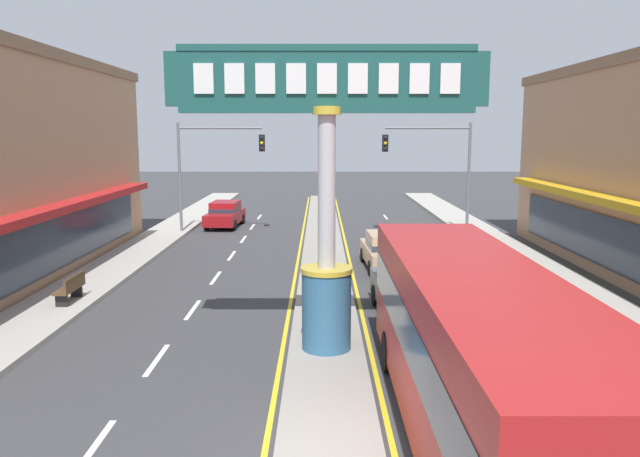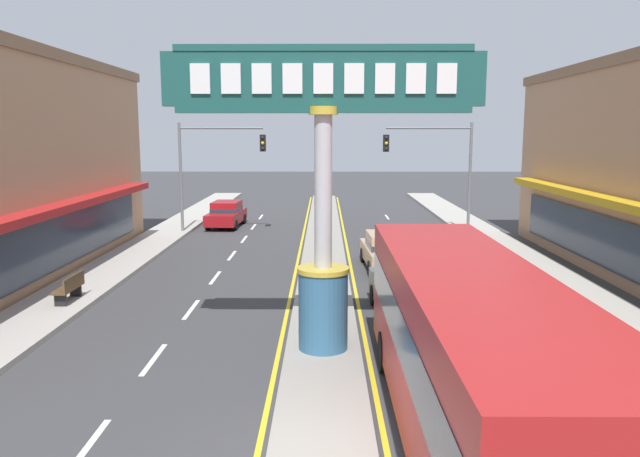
{
  "view_description": "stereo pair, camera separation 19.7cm",
  "coord_description": "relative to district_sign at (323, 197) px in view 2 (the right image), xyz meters",
  "views": [
    {
      "loc": [
        -0.17,
        -9.92,
        5.66
      ],
      "look_at": [
        -0.11,
        9.57,
        2.6
      ],
      "focal_mm": 34.4,
      "sensor_mm": 36.0,
      "label": 1
    },
    {
      "loc": [
        0.03,
        -9.92,
        5.66
      ],
      "look_at": [
        -0.11,
        9.57,
        2.6
      ],
      "focal_mm": 34.4,
      "sensor_mm": 36.0,
      "label": 2
    }
  ],
  "objects": [
    {
      "name": "median_strip",
      "position": [
        -0.0,
        12.74,
        -3.99
      ],
      "size": [
        1.95,
        52.0,
        0.14
      ],
      "primitive_type": "cube",
      "color": "gray",
      "rests_on": "ground"
    },
    {
      "name": "sidewalk_left",
      "position": [
        -8.79,
        10.74,
        -3.97
      ],
      "size": [
        2.42,
        60.0,
        0.18
      ],
      "primitive_type": "cube",
      "color": "#ADA89E",
      "rests_on": "ground"
    },
    {
      "name": "sidewalk_right",
      "position": [
        8.79,
        10.74,
        -3.97
      ],
      "size": [
        2.42,
        60.0,
        0.18
      ],
      "primitive_type": "cube",
      "color": "#ADA89E",
      "rests_on": "ground"
    },
    {
      "name": "lane_markings",
      "position": [
        -0.0,
        11.38,
        -4.06
      ],
      "size": [
        8.69,
        52.0,
        0.01
      ],
      "color": "silver",
      "rests_on": "ground"
    },
    {
      "name": "district_sign",
      "position": [
        0.0,
        0.0,
        0.0
      ],
      "size": [
        7.82,
        1.33,
        7.6
      ],
      "color": "#33668C",
      "rests_on": "median_strip"
    },
    {
      "name": "traffic_light_left_side",
      "position": [
        -6.21,
        18.84,
        0.18
      ],
      "size": [
        4.86,
        0.46,
        6.2
      ],
      "color": "slate",
      "rests_on": "ground"
    },
    {
      "name": "traffic_light_right_side",
      "position": [
        6.21,
        18.29,
        0.18
      ],
      "size": [
        4.86,
        0.46,
        6.2
      ],
      "color": "slate",
      "rests_on": "ground"
    },
    {
      "name": "bus_near_right_lane",
      "position": [
        2.63,
        -4.64,
        -2.19
      ],
      "size": [
        2.6,
        11.21,
        3.26
      ],
      "color": "#B21E1E",
      "rests_on": "ground"
    },
    {
      "name": "sedan_far_right_lane",
      "position": [
        -5.92,
        21.59,
        -3.27
      ],
      "size": [
        2.03,
        4.4,
        1.53
      ],
      "color": "maroon",
      "rests_on": "ground"
    },
    {
      "name": "suv_near_left_lane",
      "position": [
        2.63,
        3.03,
        -3.08
      ],
      "size": [
        2.15,
        4.69,
        1.9
      ],
      "color": "#4C5156",
      "rests_on": "ground"
    },
    {
      "name": "sedan_mid_left_lane",
      "position": [
        2.63,
        9.98,
        -3.27
      ],
      "size": [
        2.0,
        4.38,
        1.53
      ],
      "color": "tan",
      "rests_on": "ground"
    },
    {
      "name": "street_bench",
      "position": [
        -8.31,
        4.26,
        -3.41
      ],
      "size": [
        0.48,
        1.6,
        0.88
      ],
      "color": "brown",
      "rests_on": "sidewalk_left"
    }
  ]
}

